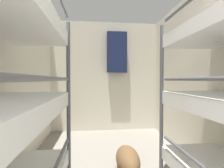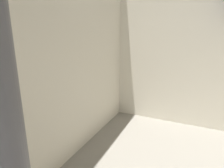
{
  "view_description": "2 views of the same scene",
  "coord_description": "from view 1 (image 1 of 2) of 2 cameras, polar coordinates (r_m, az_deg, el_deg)",
  "views": [
    {
      "loc": [
        -0.26,
        0.33,
        1.16
      ],
      "look_at": [
        0.02,
        2.95,
        1.1
      ],
      "focal_mm": 28.0,
      "sensor_mm": 36.0,
      "label": 1
    },
    {
      "loc": [
        -0.35,
        2.22,
        0.96
      ],
      "look_at": [
        -0.72,
        3.02,
        0.76
      ],
      "focal_mm": 24.0,
      "sensor_mm": 36.0,
      "label": 2
    }
  ],
  "objects": [
    {
      "name": "wall_back",
      "position": [
        4.03,
        -2.38,
        2.47
      ],
      "size": [
        2.52,
        0.06,
        2.47
      ],
      "color": "beige",
      "rests_on": "ground_plane"
    },
    {
      "name": "duffel_bag",
      "position": [
        2.42,
        5.13,
        -23.31
      ],
      "size": [
        0.29,
        0.61,
        0.29
      ],
      "color": "brown",
      "rests_on": "ground_plane"
    },
    {
      "name": "hanging_coat",
      "position": [
        3.95,
        1.59,
        10.31
      ],
      "size": [
        0.44,
        0.12,
        0.9
      ],
      "color": "#192347"
    }
  ]
}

